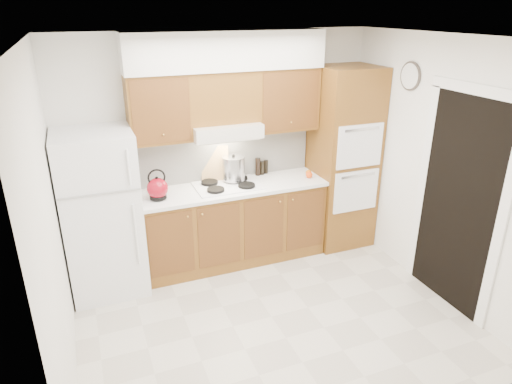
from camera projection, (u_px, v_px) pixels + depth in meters
The scene contains 26 objects.
floor at pixel (272, 317), 4.47m from camera, with size 3.60×3.60×0.00m, color beige.
ceiling at pixel (276, 38), 3.49m from camera, with size 3.60×3.60×0.00m, color white.
wall_back at pixel (221, 148), 5.27m from camera, with size 3.60×0.02×2.60m, color white.
wall_left at pixel (50, 229), 3.37m from camera, with size 0.02×3.00×2.60m, color white.
wall_right at pixel (437, 169), 4.59m from camera, with size 0.02×3.00×2.60m, color white.
fridge at pixel (102, 214), 4.65m from camera, with size 0.75×0.72×1.72m, color white.
base_cabinets at pixel (233, 225), 5.34m from camera, with size 2.11×0.60×0.90m, color brown.
countertop at pixel (233, 188), 5.16m from camera, with size 2.13×0.62×0.04m, color white.
backsplash at pixel (224, 155), 5.30m from camera, with size 2.11×0.03×0.56m, color white.
oven_cabinet at pixel (343, 159), 5.56m from camera, with size 0.70×0.65×2.20m, color brown.
upper_cab_left at pixel (158, 109), 4.68m from camera, with size 0.63×0.33×0.70m, color brown.
upper_cab_right at pixel (285, 99), 5.16m from camera, with size 0.73×0.33×0.70m, color brown.
range_hood at pixel (225, 130), 4.96m from camera, with size 0.75×0.45×0.15m, color silver.
upper_cab_over_hood at pixel (222, 97), 4.88m from camera, with size 0.75×0.33×0.55m, color brown.
soffit at pixel (226, 50), 4.71m from camera, with size 2.13×0.36×0.40m, color silver.
cooktop at pixel (228, 186), 5.15m from camera, with size 0.74×0.50×0.01m, color white.
doorway at pixel (458, 205), 4.38m from camera, with size 0.02×0.90×2.10m, color black.
wall_clock at pixel (410, 76), 4.74m from camera, with size 0.30×0.30×0.02m, color #3F3833.
kettle at pixel (157, 188), 4.76m from camera, with size 0.22×0.22×0.22m, color maroon.
cutting_board at pixel (215, 164), 5.25m from camera, with size 0.31×0.02×0.41m, color tan.
stock_pot at pixel (234, 169), 5.21m from camera, with size 0.25×0.25×0.26m, color #AEAEB2.
condiment_a at pixel (258, 167), 5.44m from camera, with size 0.06×0.06×0.21m, color black.
condiment_b at pixel (266, 167), 5.52m from camera, with size 0.05×0.05×0.16m, color black.
condiment_c at pixel (262, 168), 5.48m from camera, with size 0.06×0.06×0.16m, color black.
orange_near at pixel (309, 173), 5.45m from camera, with size 0.07×0.07×0.07m, color orange.
orange_far at pixel (309, 175), 5.37m from camera, with size 0.08×0.08×0.08m, color #E64C0C.
Camera 1 is at (-1.50, -3.36, 2.83)m, focal length 32.00 mm.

